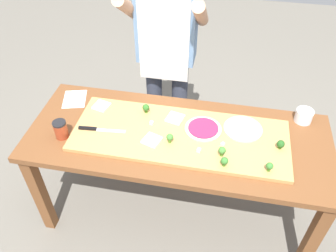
{
  "coord_description": "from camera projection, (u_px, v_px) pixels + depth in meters",
  "views": [
    {
      "loc": [
        0.22,
        -1.48,
        2.22
      ],
      "look_at": [
        -0.06,
        -0.01,
        0.84
      ],
      "focal_mm": 37.03,
      "sensor_mm": 36.0,
      "label": 1
    }
  ],
  "objects": [
    {
      "name": "ground_plane",
      "position": [
        176.0,
        207.0,
        2.61
      ],
      "size": [
        8.0,
        8.0,
        0.0
      ],
      "primitive_type": "plane",
      "color": "#6B665B"
    },
    {
      "name": "prep_table",
      "position": [
        178.0,
        147.0,
        2.16
      ],
      "size": [
        1.84,
        0.73,
        0.76
      ],
      "color": "brown",
      "rests_on": "ground"
    },
    {
      "name": "cutting_board",
      "position": [
        180.0,
        135.0,
        2.08
      ],
      "size": [
        1.29,
        0.49,
        0.02
      ],
      "primitive_type": "cube",
      "color": "tan",
      "rests_on": "prep_table"
    },
    {
      "name": "chefs_knife",
      "position": [
        95.0,
        129.0,
        2.09
      ],
      "size": [
        0.29,
        0.05,
        0.02
      ],
      "color": "#B7BABF",
      "rests_on": "cutting_board"
    },
    {
      "name": "pizza_whole_white_garlic",
      "position": [
        243.0,
        129.0,
        2.09
      ],
      "size": [
        0.23,
        0.23,
        0.02
      ],
      "color": "beige",
      "rests_on": "cutting_board"
    },
    {
      "name": "pizza_whole_beet_magenta",
      "position": [
        203.0,
        129.0,
        2.09
      ],
      "size": [
        0.22,
        0.22,
        0.02
      ],
      "color": "beige",
      "rests_on": "cutting_board"
    },
    {
      "name": "pizza_slice_far_left",
      "position": [
        175.0,
        118.0,
        2.17
      ],
      "size": [
        0.12,
        0.12,
        0.01
      ],
      "primitive_type": "cube",
      "rotation": [
        0.0,
        0.0,
        -0.25
      ],
      "color": "silver",
      "rests_on": "cutting_board"
    },
    {
      "name": "pizza_slice_near_right",
      "position": [
        101.0,
        106.0,
        2.25
      ],
      "size": [
        0.12,
        0.12,
        0.01
      ],
      "primitive_type": "cube",
      "rotation": [
        0.0,
        0.0,
        -0.25
      ],
      "color": "silver",
      "rests_on": "cutting_board"
    },
    {
      "name": "pizza_slice_far_right",
      "position": [
        152.0,
        140.0,
        2.02
      ],
      "size": [
        0.12,
        0.12,
        0.01
      ],
      "primitive_type": "cube",
      "rotation": [
        0.0,
        0.0,
        -0.34
      ],
      "color": "silver",
      "rests_on": "cutting_board"
    },
    {
      "name": "broccoli_floret_center_right",
      "position": [
        146.0,
        108.0,
        2.19
      ],
      "size": [
        0.04,
        0.04,
        0.06
      ],
      "color": "#366618",
      "rests_on": "cutting_board"
    },
    {
      "name": "broccoli_floret_back_mid",
      "position": [
        222.0,
        151.0,
        1.92
      ],
      "size": [
        0.04,
        0.04,
        0.06
      ],
      "color": "#487A23",
      "rests_on": "cutting_board"
    },
    {
      "name": "broccoli_floret_back_right",
      "position": [
        281.0,
        144.0,
        1.96
      ],
      "size": [
        0.04,
        0.04,
        0.06
      ],
      "color": "#2C5915",
      "rests_on": "cutting_board"
    },
    {
      "name": "broccoli_floret_front_mid",
      "position": [
        224.0,
        161.0,
        1.86
      ],
      "size": [
        0.04,
        0.04,
        0.06
      ],
      "color": "#3F7220",
      "rests_on": "cutting_board"
    },
    {
      "name": "broccoli_floret_front_right",
      "position": [
        270.0,
        166.0,
        1.84
      ],
      "size": [
        0.04,
        0.04,
        0.06
      ],
      "color": "#3F7220",
      "rests_on": "cutting_board"
    },
    {
      "name": "broccoli_floret_back_left",
      "position": [
        170.0,
        138.0,
        1.99
      ],
      "size": [
        0.04,
        0.04,
        0.06
      ],
      "color": "#487A23",
      "rests_on": "cutting_board"
    },
    {
      "name": "cheese_crumble_a",
      "position": [
        223.0,
        144.0,
        1.99
      ],
      "size": [
        0.03,
        0.03,
        0.02
      ],
      "primitive_type": "cube",
      "rotation": [
        0.0,
        0.0,
        0.88
      ],
      "color": "silver",
      "rests_on": "cutting_board"
    },
    {
      "name": "cheese_crumble_b",
      "position": [
        199.0,
        150.0,
        1.96
      ],
      "size": [
        0.03,
        0.03,
        0.02
      ],
      "primitive_type": "cube",
      "rotation": [
        0.0,
        0.0,
        1.29
      ],
      "color": "silver",
      "rests_on": "cutting_board"
    },
    {
      "name": "cheese_crumble_c",
      "position": [
        152.0,
        123.0,
        2.13
      ],
      "size": [
        0.03,
        0.03,
        0.02
      ],
      "primitive_type": "cube",
      "rotation": [
        0.0,
        0.0,
        1.32
      ],
      "color": "silver",
      "rests_on": "cutting_board"
    },
    {
      "name": "flour_cup",
      "position": [
        304.0,
        116.0,
        2.17
      ],
      "size": [
        0.11,
        0.11,
        0.08
      ],
      "color": "white",
      "rests_on": "prep_table"
    },
    {
      "name": "sauce_jar",
      "position": [
        61.0,
        129.0,
        2.05
      ],
      "size": [
        0.08,
        0.08,
        0.11
      ],
      "color": "#99381E",
      "rests_on": "prep_table"
    },
    {
      "name": "recipe_note",
      "position": [
        75.0,
        99.0,
        2.35
      ],
      "size": [
        0.19,
        0.22,
        0.0
      ],
      "primitive_type": "cube",
      "rotation": [
        0.0,
        0.0,
        0.27
      ],
      "color": "white",
      "rests_on": "prep_table"
    },
    {
      "name": "cook_center",
      "position": [
        167.0,
        46.0,
        2.4
      ],
      "size": [
        0.54,
        0.39,
        1.67
      ],
      "color": "#333847",
      "rests_on": "ground"
    }
  ]
}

